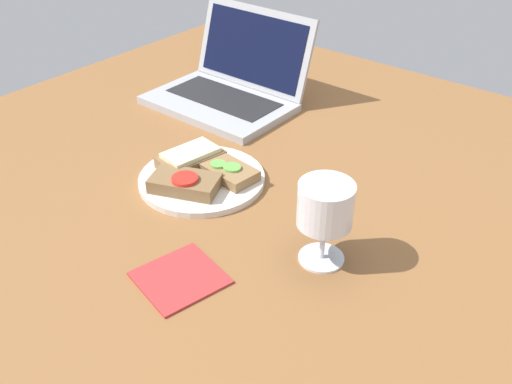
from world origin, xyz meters
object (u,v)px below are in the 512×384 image
laptop (229,86)px  sandwich_with_cucumber (228,172)px  sandwich_with_cheese (191,158)px  napkin (180,278)px  sandwich_with_tomato (185,183)px  plate (202,179)px  wine_glass (325,208)px

laptop → sandwich_with_cucumber: bearing=-49.2°
sandwich_with_cheese → napkin: 30.47cm
sandwich_with_tomato → sandwich_with_cucumber: sandwich_with_tomato is taller
plate → laptop: laptop is taller
laptop → napkin: 60.97cm
sandwich_with_cheese → wine_glass: bearing=-10.5°
sandwich_with_cucumber → wine_glass: bearing=-16.1°
sandwich_with_cheese → laptop: size_ratio=0.40×
plate → sandwich_with_tomato: size_ratio=1.71×
sandwich_with_cucumber → laptop: (-22.68, 26.29, 1.61)cm
sandwich_with_cucumber → laptop: 34.76cm
sandwich_with_tomato → sandwich_with_cheese: 8.47cm
sandwich_with_tomato → sandwich_with_cheese: bearing=127.4°
napkin → wine_glass: bearing=51.0°
plate → laptop: size_ratio=0.72×
napkin → plate: bearing=126.5°
sandwich_with_cucumber → laptop: laptop is taller
laptop → napkin: (34.34, -50.25, -3.67)cm
sandwich_with_tomato → napkin: (14.84, -16.15, -2.29)cm
plate → sandwich_with_tomato: bearing=-82.1°
sandwich_with_tomato → plate: bearing=97.9°
sandwich_with_cheese → laptop: (-14.35, 27.38, 1.30)cm
napkin → sandwich_with_cheese: bearing=131.2°
plate → laptop: 34.94cm
sandwich_with_tomato → laptop: 39.31cm
sandwich_with_tomato → laptop: (-19.50, 34.10, 1.38)cm
sandwich_with_tomato → sandwich_with_cheese: (-5.15, 6.72, 0.08)cm
plate → laptop: bearing=122.8°
sandwich_with_cucumber → wine_glass: wine_glass is taller
sandwich_with_cucumber → wine_glass: (25.18, -7.27, 7.27)cm
plate → sandwich_with_cucumber: sandwich_with_cucumber is taller
sandwich_with_tomato → sandwich_with_cucumber: size_ratio=1.24×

